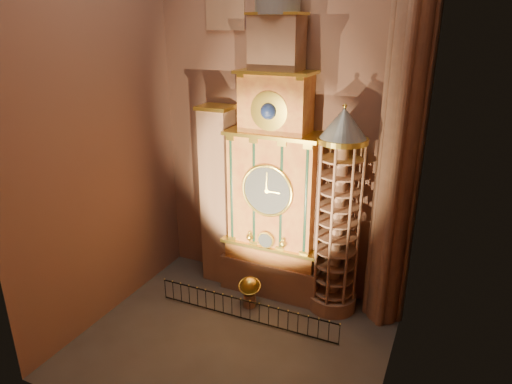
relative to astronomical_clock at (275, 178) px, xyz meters
The scene contains 10 objects.
floor 8.32m from the astronomical_clock, 90.00° to the right, with size 14.00×14.00×0.00m, color #383330.
wall_back 4.45m from the astronomical_clock, 90.00° to the left, with size 22.00×22.00×0.00m, color brown.
wall_left 9.61m from the astronomical_clock, 144.66° to the right, with size 22.00×22.00×0.00m, color brown.
wall_right 9.61m from the astronomical_clock, 35.34° to the right, with size 22.00×22.00×0.00m, color brown.
astronomical_clock is the anchor object (origin of this frame).
portrait_tower 3.73m from the astronomical_clock, behind, with size 1.80×1.60×10.20m.
stair_turret 3.78m from the astronomical_clock, ahead, with size 2.50×2.50×10.80m.
gothic_pier 7.48m from the astronomical_clock, ahead, with size 2.04×2.04×22.00m.
celestial_globe 6.03m from the astronomical_clock, 103.90° to the right, with size 1.47×1.43×1.72m.
iron_railing 6.90m from the astronomical_clock, 92.65° to the right, with size 9.67×0.15×1.14m.
Camera 1 is at (8.44, -15.88, 14.23)m, focal length 32.00 mm.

